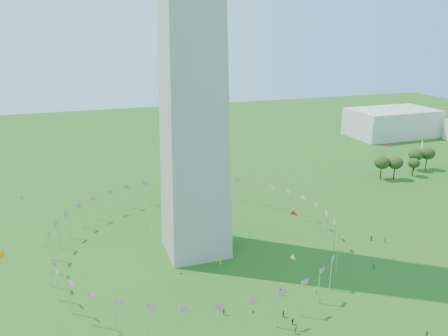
{
  "coord_description": "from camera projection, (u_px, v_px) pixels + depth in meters",
  "views": [
    {
      "loc": [
        -29.65,
        -60.65,
        61.45
      ],
      "look_at": [
        3.47,
        35.0,
        29.19
      ],
      "focal_mm": 35.0,
      "sensor_mm": 36.0,
      "label": 1
    }
  ],
  "objects": [
    {
      "name": "tree_line_east",
      "position": [
        424.0,
        163.0,
        193.44
      ],
      "size": [
        53.38,
        15.98,
        10.55
      ],
      "color": "#2E4617",
      "rests_on": "ground"
    },
    {
      "name": "gov_building_east_a",
      "position": [
        392.0,
        123.0,
        261.89
      ],
      "size": [
        50.0,
        30.0,
        16.0
      ],
      "primitive_type": "cube",
      "color": "beige",
      "rests_on": "ground"
    },
    {
      "name": "flag_ring",
      "position": [
        196.0,
        236.0,
        126.16
      ],
      "size": [
        80.24,
        80.24,
        9.0
      ],
      "color": "silver",
      "rests_on": "ground"
    },
    {
      "name": "kites_aloft",
      "position": [
        262.0,
        218.0,
        99.89
      ],
      "size": [
        105.83,
        66.9,
        36.99
      ],
      "color": "red",
      "rests_on": "ground"
    }
  ]
}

